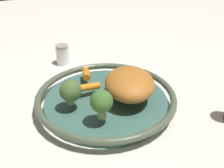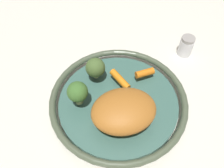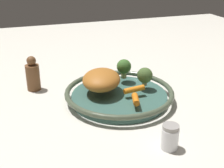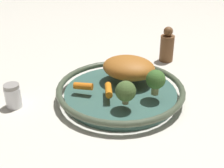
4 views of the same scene
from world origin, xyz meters
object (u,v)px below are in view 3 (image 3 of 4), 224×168
baby_carrot_right (134,89)px  serving_bowl (119,95)px  roast_chicken_piece (101,80)px  broccoli_floret_large (145,76)px  pepper_mill (33,75)px  baby_carrot_back (136,99)px  broccoli_floret_edge (124,67)px  salt_shaker (170,137)px

baby_carrot_right → serving_bowl: bearing=-42.4°
roast_chicken_piece → baby_carrot_right: bearing=145.7°
roast_chicken_piece → baby_carrot_right: 0.11m
baby_carrot_right → broccoli_floret_large: (-0.05, -0.04, 0.03)m
broccoli_floret_large → pepper_mill: 0.39m
serving_bowl → broccoli_floret_large: (-0.09, -0.01, 0.05)m
baby_carrot_back → baby_carrot_right: (-0.02, -0.07, -0.00)m
broccoli_floret_large → broccoli_floret_edge: (0.04, -0.08, 0.01)m
broccoli_floret_large → broccoli_floret_edge: size_ratio=0.89×
roast_chicken_piece → salt_shaker: size_ratio=2.31×
roast_chicken_piece → baby_carrot_right: size_ratio=2.26×
baby_carrot_back → baby_carrot_right: bearing=-109.0°
roast_chicken_piece → broccoli_floret_large: bearing=171.7°
salt_shaker → broccoli_floret_edge: bearing=-93.2°
serving_bowl → pepper_mill: 0.31m
baby_carrot_back → pepper_mill: size_ratio=0.42×
broccoli_floret_edge → baby_carrot_right: bearing=84.9°
baby_carrot_right → broccoli_floret_large: broccoli_floret_large is taller
serving_bowl → baby_carrot_back: (-0.01, 0.10, 0.03)m
serving_bowl → broccoli_floret_edge: (-0.05, -0.09, 0.06)m
pepper_mill → broccoli_floret_large: bearing=153.5°
roast_chicken_piece → baby_carrot_back: (-0.07, 0.13, -0.02)m
broccoli_floret_large → salt_shaker: size_ratio=0.92×
roast_chicken_piece → pepper_mill: pepper_mill is taller
broccoli_floret_edge → pepper_mill: (0.30, -0.09, -0.03)m
baby_carrot_back → salt_shaker: (-0.01, 0.19, -0.02)m
serving_bowl → salt_shaker: bearing=95.5°
broccoli_floret_large → pepper_mill: bearing=-26.5°
salt_shaker → baby_carrot_back: bearing=-85.9°
baby_carrot_back → baby_carrot_right: 0.07m
baby_carrot_back → broccoli_floret_edge: broccoli_floret_edge is taller
baby_carrot_right → broccoli_floret_edge: size_ratio=0.98×
broccoli_floret_edge → serving_bowl: bearing=60.9°
serving_bowl → baby_carrot_right: 0.06m
baby_carrot_right → broccoli_floret_large: bearing=-143.5°
serving_bowl → baby_carrot_right: (-0.04, 0.03, 0.03)m
pepper_mill → serving_bowl: bearing=145.0°
roast_chicken_piece → pepper_mill: size_ratio=1.23×
serving_bowl → salt_shaker: (-0.03, 0.29, 0.01)m
broccoli_floret_large → salt_shaker: broccoli_floret_large is taller
baby_carrot_back → broccoli_floret_large: size_ratio=0.85×
roast_chicken_piece → baby_carrot_right: roast_chicken_piece is taller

